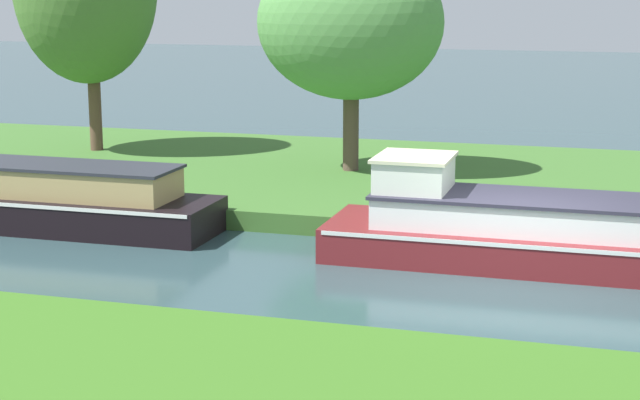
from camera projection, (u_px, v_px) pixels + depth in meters
ground_plane at (514, 281)px, 16.80m from camera, size 120.00×120.00×0.00m
riverbank_far at (547, 189)px, 23.33m from camera, size 72.00×10.00×0.40m
maroon_barge at (612, 237)px, 17.40m from camera, size 10.37×2.24×1.81m
black_narrowboat at (55, 200)px, 20.35m from camera, size 6.53×1.87×1.30m
willow_tree_centre at (350, 23)px, 23.71m from camera, size 4.39×3.23×5.28m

